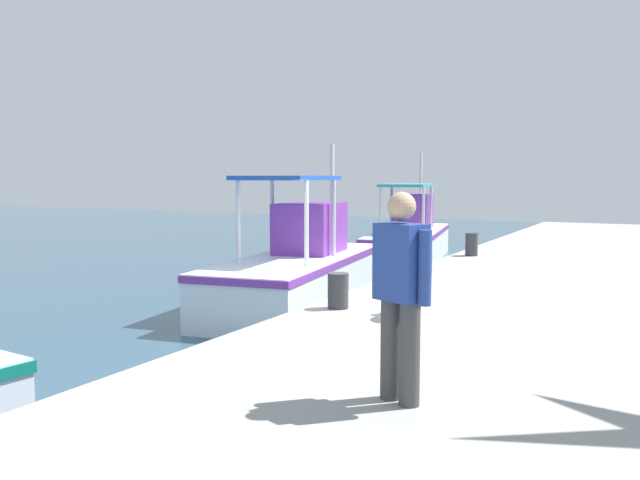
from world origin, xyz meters
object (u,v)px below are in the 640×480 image
pelican (411,285)px  mooring_bollard_second (425,263)px  mooring_bollard_nearest (338,291)px  mooring_bollard_third (472,244)px  fisherman_standing (401,289)px  fishing_boat_third (410,238)px  fishing_boat_second (300,270)px

pelican → mooring_bollard_second: pelican is taller
mooring_bollard_nearest → mooring_bollard_third: size_ratio=0.94×
mooring_bollard_nearest → mooring_bollard_second: mooring_bollard_nearest is taller
pelican → fisherman_standing: fisherman_standing is taller
pelican → fishing_boat_third: bearing=20.1°
mooring_bollard_nearest → fishing_boat_second: bearing=36.2°
fisherman_standing → mooring_bollard_nearest: size_ratio=3.46×
fisherman_standing → mooring_bollard_nearest: fisherman_standing is taller
fisherman_standing → mooring_bollard_nearest: (3.12, 2.06, -0.65)m
pelican → fisherman_standing: bearing=-161.5°
mooring_bollard_nearest → mooring_bollard_third: mooring_bollard_third is taller
fishing_boat_second → mooring_bollard_nearest: bearing=-143.8°
fishing_boat_second → mooring_bollard_second: 2.58m
fishing_boat_third → mooring_bollard_third: fishing_boat_third is taller
mooring_bollard_nearest → mooring_bollard_third: (6.69, 0.00, 0.02)m
fishing_boat_second → pelican: bearing=-134.7°
fishing_boat_second → mooring_bollard_third: fishing_boat_second is taller
fisherman_standing → mooring_bollard_second: 7.00m
mooring_bollard_second → fishing_boat_second: bearing=91.0°
mooring_bollard_third → mooring_bollard_second: bearing=180.0°
fishing_boat_third → mooring_bollard_nearest: fishing_boat_third is taller
fishing_boat_second → mooring_bollard_second: size_ratio=15.54×
pelican → mooring_bollard_third: size_ratio=1.90×
mooring_bollard_nearest → mooring_bollard_second: (3.54, 0.00, -0.04)m
fisherman_standing → mooring_bollard_third: size_ratio=3.24×
fishing_boat_second → mooring_bollard_second: fishing_boat_second is taller
fisherman_standing → mooring_bollard_nearest: bearing=33.5°
pelican → mooring_bollard_nearest: pelican is taller
fishing_boat_second → mooring_bollard_third: bearing=-38.8°
fishing_boat_second → mooring_bollard_second: (0.04, -2.57, 0.28)m
mooring_bollard_nearest → mooring_bollard_second: bearing=0.0°
fishing_boat_third → pelican: (-11.20, -4.11, 0.51)m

